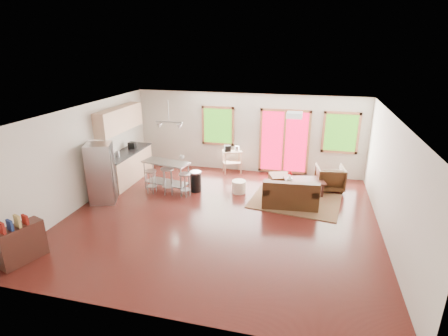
% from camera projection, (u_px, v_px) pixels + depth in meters
% --- Properties ---
extents(floor, '(7.50, 7.00, 0.02)m').
position_uv_depth(floor, '(221.00, 218.00, 8.70)').
color(floor, '#36110E').
rests_on(floor, ground).
extents(ceiling, '(7.50, 7.00, 0.02)m').
position_uv_depth(ceiling, '(221.00, 113.00, 7.81)').
color(ceiling, silver).
rests_on(ceiling, ground).
extents(back_wall, '(7.50, 0.02, 2.60)m').
position_uv_depth(back_wall, '(248.00, 133.00, 11.46)').
color(back_wall, beige).
rests_on(back_wall, ground).
extents(left_wall, '(0.02, 7.00, 2.60)m').
position_uv_depth(left_wall, '(82.00, 156.00, 9.11)').
color(left_wall, beige).
rests_on(left_wall, ground).
extents(right_wall, '(0.02, 7.00, 2.60)m').
position_uv_depth(right_wall, '(392.00, 183.00, 7.40)').
color(right_wall, beige).
rests_on(right_wall, ground).
extents(front_wall, '(7.50, 0.02, 2.60)m').
position_uv_depth(front_wall, '(160.00, 248.00, 5.05)').
color(front_wall, beige).
rests_on(front_wall, ground).
extents(window_left, '(1.10, 0.05, 1.30)m').
position_uv_depth(window_left, '(218.00, 126.00, 11.58)').
color(window_left, '#22510F').
rests_on(window_left, back_wall).
extents(french_doors, '(1.60, 0.05, 2.10)m').
position_uv_depth(french_doors, '(284.00, 142.00, 11.21)').
color(french_doors, '#A80525').
rests_on(french_doors, back_wall).
extents(window_right, '(1.10, 0.05, 1.30)m').
position_uv_depth(window_right, '(341.00, 133.00, 10.68)').
color(window_right, '#22510F').
rests_on(window_right, back_wall).
extents(rug, '(2.55, 2.09, 0.02)m').
position_uv_depth(rug, '(295.00, 201.00, 9.57)').
color(rug, '#4C653B').
rests_on(rug, floor).
extents(loveseat, '(1.51, 0.94, 0.77)m').
position_uv_depth(loveseat, '(290.00, 195.00, 9.22)').
color(loveseat, '#311D0E').
rests_on(loveseat, floor).
extents(coffee_table, '(1.22, 0.90, 0.44)m').
position_uv_depth(coffee_table, '(304.00, 182.00, 9.90)').
color(coffee_table, '#361A14').
rests_on(coffee_table, floor).
extents(armchair, '(0.87, 0.83, 0.80)m').
position_uv_depth(armchair, '(330.00, 177.00, 10.22)').
color(armchair, '#311D0E').
rests_on(armchair, floor).
extents(ottoman, '(0.76, 0.76, 0.39)m').
position_uv_depth(ottoman, '(280.00, 181.00, 10.44)').
color(ottoman, '#311D0E').
rests_on(ottoman, floor).
extents(pouf, '(0.51, 0.51, 0.36)m').
position_uv_depth(pouf, '(239.00, 187.00, 10.09)').
color(pouf, '#ECE4C9').
rests_on(pouf, floor).
extents(vase, '(0.19, 0.19, 0.30)m').
position_uv_depth(vase, '(290.00, 178.00, 9.83)').
color(vase, silver).
rests_on(vase, coffee_table).
extents(book, '(0.23, 0.04, 0.31)m').
position_uv_depth(book, '(302.00, 179.00, 9.60)').
color(book, maroon).
rests_on(book, coffee_table).
extents(cabinets, '(0.64, 2.24, 2.30)m').
position_uv_depth(cabinets, '(125.00, 152.00, 10.73)').
color(cabinets, tan).
rests_on(cabinets, floor).
extents(refrigerator, '(0.84, 0.83, 1.63)m').
position_uv_depth(refrigerator, '(102.00, 173.00, 9.32)').
color(refrigerator, '#B7BABC').
rests_on(refrigerator, floor).
extents(island, '(1.45, 0.80, 0.87)m').
position_uv_depth(island, '(166.00, 171.00, 10.14)').
color(island, '#B7BABC').
rests_on(island, floor).
extents(cup, '(0.16, 0.15, 0.13)m').
position_uv_depth(cup, '(182.00, 157.00, 10.03)').
color(cup, silver).
rests_on(cup, island).
extents(bar_stool_a, '(0.35, 0.35, 0.68)m').
position_uv_depth(bar_stool_a, '(151.00, 176.00, 9.96)').
color(bar_stool_a, '#B7BABC').
rests_on(bar_stool_a, floor).
extents(bar_stool_b, '(0.46, 0.46, 0.79)m').
position_uv_depth(bar_stool_b, '(168.00, 175.00, 9.85)').
color(bar_stool_b, '#B7BABC').
rests_on(bar_stool_b, floor).
extents(bar_stool_c, '(0.41, 0.41, 0.68)m').
position_uv_depth(bar_stool_c, '(185.00, 180.00, 9.72)').
color(bar_stool_c, '#B7BABC').
rests_on(bar_stool_c, floor).
extents(trash_can, '(0.39, 0.39, 0.61)m').
position_uv_depth(trash_can, '(196.00, 181.00, 10.13)').
color(trash_can, black).
rests_on(trash_can, floor).
extents(kitchen_cart, '(0.73, 0.61, 0.95)m').
position_uv_depth(kitchen_cart, '(232.00, 154.00, 11.49)').
color(kitchen_cart, tan).
rests_on(kitchen_cart, floor).
extents(bookshelf, '(0.59, 0.92, 1.01)m').
position_uv_depth(bookshelf, '(21.00, 243.00, 6.84)').
color(bookshelf, '#361A14').
rests_on(bookshelf, floor).
extents(ceiling_flush, '(0.35, 0.35, 0.12)m').
position_uv_depth(ceiling_flush, '(295.00, 115.00, 8.02)').
color(ceiling_flush, white).
rests_on(ceiling_flush, ceiling).
extents(pendant_light, '(0.80, 0.18, 0.79)m').
position_uv_depth(pendant_light, '(169.00, 125.00, 9.86)').
color(pendant_light, gray).
rests_on(pendant_light, ceiling).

